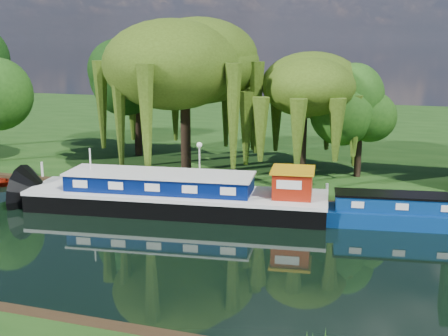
% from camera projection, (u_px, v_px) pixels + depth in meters
% --- Properties ---
extents(ground, '(120.00, 120.00, 0.00)m').
position_uv_depth(ground, '(115.00, 240.00, 27.10)').
color(ground, black).
extents(far_bank, '(120.00, 52.00, 0.45)m').
position_uv_depth(far_bank, '(273.00, 130.00, 58.62)').
color(far_bank, '#15370F').
rests_on(far_bank, ground).
extents(dutch_barge, '(17.17, 5.83, 3.55)m').
position_uv_depth(dutch_barge, '(178.00, 196.00, 31.47)').
color(dutch_barge, black).
rests_on(dutch_barge, ground).
extents(narrowboat, '(12.63, 3.87, 1.82)m').
position_uv_depth(narrowboat, '(421.00, 214.00, 28.90)').
color(narrowboat, navy).
rests_on(narrowboat, ground).
extents(willow_left, '(8.34, 8.34, 9.99)m').
position_uv_depth(willow_left, '(185.00, 66.00, 37.92)').
color(willow_left, black).
rests_on(willow_left, far_bank).
extents(willow_right, '(6.06, 6.06, 7.38)m').
position_uv_depth(willow_right, '(303.00, 96.00, 36.76)').
color(willow_right, black).
rests_on(willow_right, far_bank).
extents(tree_far_mid, '(5.06, 5.06, 8.27)m').
position_uv_depth(tree_far_mid, '(136.00, 83.00, 43.50)').
color(tree_far_mid, black).
rests_on(tree_far_mid, far_bank).
extents(tree_far_right, '(3.94, 3.94, 6.44)m').
position_uv_depth(tree_far_right, '(360.00, 110.00, 36.81)').
color(tree_far_right, black).
rests_on(tree_far_right, far_bank).
extents(lamppost, '(0.36, 0.36, 2.56)m').
position_uv_depth(lamppost, '(199.00, 151.00, 36.16)').
color(lamppost, silver).
rests_on(lamppost, far_bank).
extents(mooring_posts, '(19.16, 0.16, 1.00)m').
position_uv_depth(mooring_posts, '(173.00, 180.00, 34.83)').
color(mooring_posts, silver).
rests_on(mooring_posts, far_bank).
extents(reeds_near, '(33.70, 1.50, 1.10)m').
position_uv_depth(reeds_near, '(192.00, 325.00, 17.90)').
color(reeds_near, '#214C14').
rests_on(reeds_near, ground).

